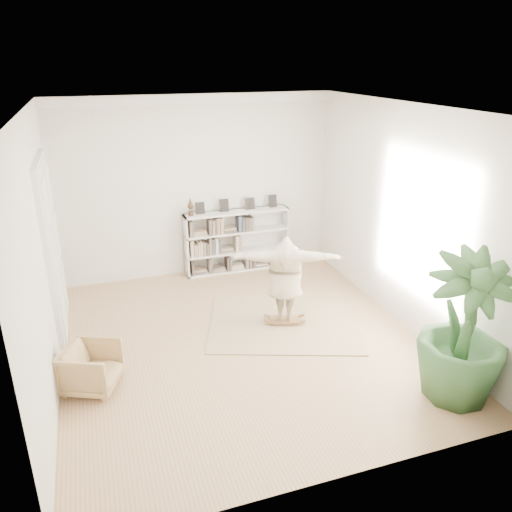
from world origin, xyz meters
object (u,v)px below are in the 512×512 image
(rocker_board, at_px, (284,320))
(person, at_px, (285,277))
(bookshelf, at_px, (237,241))
(houseplant, at_px, (464,329))
(armchair, at_px, (91,368))

(rocker_board, relative_size, person, 0.30)
(bookshelf, distance_m, person, 2.50)
(bookshelf, xyz_separation_m, person, (0.10, -2.49, 0.23))
(rocker_board, bearing_deg, houseplant, -40.77)
(bookshelf, height_order, person, bookshelf)
(person, relative_size, houseplant, 0.91)
(bookshelf, relative_size, rocker_board, 4.01)
(rocker_board, distance_m, houseplant, 3.06)
(armchair, bearing_deg, rocker_board, -51.46)
(houseplant, bearing_deg, bookshelf, 107.00)
(rocker_board, xyz_separation_m, houseplant, (1.44, -2.53, 0.95))
(bookshelf, distance_m, houseplant, 5.27)
(person, xyz_separation_m, houseplant, (1.44, -2.53, 0.15))
(armchair, height_order, houseplant, houseplant)
(rocker_board, height_order, person, person)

